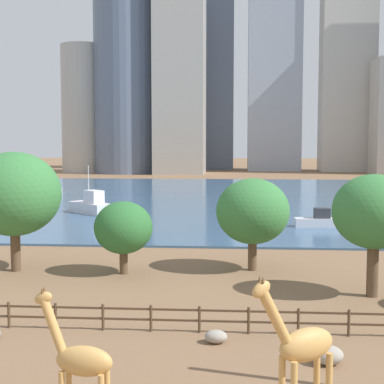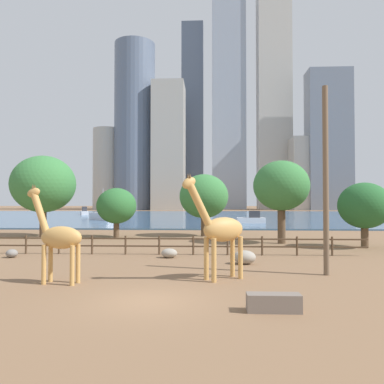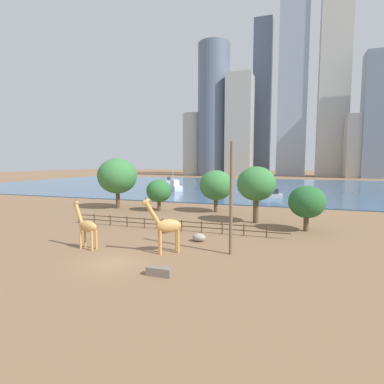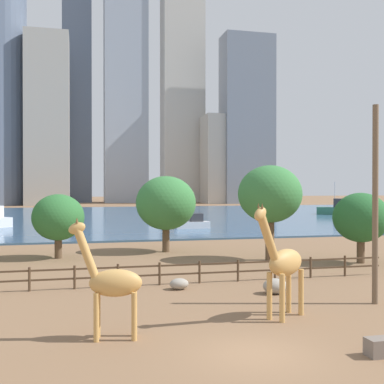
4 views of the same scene
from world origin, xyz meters
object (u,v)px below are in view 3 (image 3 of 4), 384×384
at_px(tree_right_tall, 159,191).
at_px(tree_right_small, 117,176).
at_px(feeding_trough, 159,272).
at_px(boat_sailboat, 169,181).
at_px(giraffe_companion, 87,226).
at_px(tree_left_small, 216,185).
at_px(boulder_small, 199,237).
at_px(giraffe_tall, 166,226).
at_px(boat_ferry, 174,187).
at_px(tree_center_broad, 256,184).
at_px(boulder_by_pole, 165,230).
at_px(boat_tug, 272,195).
at_px(utility_pole, 231,199).
at_px(boulder_near_fence, 85,225).
at_px(tree_left_large, 307,202).

relative_size(tree_right_tall, tree_right_small, 0.60).
bearing_deg(feeding_trough, boat_sailboat, 112.56).
bearing_deg(feeding_trough, giraffe_companion, 156.47).
bearing_deg(tree_left_small, boulder_small, -81.43).
bearing_deg(tree_left_small, boat_sailboat, 119.53).
height_order(giraffe_tall, boat_ferry, boat_ferry).
height_order(boulder_small, tree_right_tall, tree_right_tall).
height_order(tree_center_broad, boat_sailboat, tree_center_broad).
bearing_deg(boulder_by_pole, boat_tug, 75.19).
xyz_separation_m(tree_center_broad, tree_right_tall, (-15.87, 4.74, -1.82)).
height_order(boulder_small, boat_sailboat, boat_sailboat).
distance_m(utility_pole, tree_right_tall, 24.39).
bearing_deg(giraffe_tall, boulder_near_fence, -59.55).
relative_size(boulder_by_pole, tree_right_small, 0.12).
height_order(boulder_by_pole, feeding_trough, boulder_by_pole).
distance_m(boulder_small, boat_ferry, 51.95).
bearing_deg(tree_right_small, tree_right_tall, -2.10).
bearing_deg(tree_right_small, utility_pole, -39.53).
bearing_deg(giraffe_companion, tree_right_tall, -75.31).
relative_size(utility_pole, boat_sailboat, 1.85).
bearing_deg(tree_left_small, tree_right_tall, -168.56).
bearing_deg(tree_left_large, utility_pole, -119.96).
bearing_deg(boat_tug, boat_sailboat, -44.17).
distance_m(feeding_trough, tree_left_small, 27.48).
xyz_separation_m(boulder_by_pole, tree_left_small, (2.06, 15.31, 3.92)).
relative_size(boulder_near_fence, tree_left_large, 0.14).
xyz_separation_m(giraffe_tall, utility_pole, (5.37, 1.34, 2.41)).
distance_m(tree_left_large, boat_sailboat, 79.82).
bearing_deg(boat_tug, tree_right_tall, 52.03).
height_order(tree_right_tall, boat_sailboat, tree_right_tall).
relative_size(boulder_small, tree_left_small, 0.20).
bearing_deg(boulder_near_fence, boulder_small, -7.01).
distance_m(boulder_small, boat_tug, 38.13).
distance_m(giraffe_companion, tree_left_small, 24.08).
height_order(giraffe_tall, boulder_small, giraffe_tall).
distance_m(utility_pole, boulder_near_fence, 20.04).
distance_m(tree_left_small, tree_right_small, 16.87).
bearing_deg(boulder_near_fence, feeding_trough, -36.95).
xyz_separation_m(giraffe_tall, tree_center_broad, (5.85, 15.46, 2.68)).
bearing_deg(tree_left_large, boat_tug, 100.59).
distance_m(giraffe_companion, boat_sailboat, 83.73).
bearing_deg(tree_right_small, giraffe_companion, -64.14).
distance_m(utility_pole, tree_center_broad, 14.13).
bearing_deg(utility_pole, boat_ferry, 116.93).
distance_m(giraffe_companion, feeding_trough, 9.95).
xyz_separation_m(giraffe_tall, tree_right_tall, (-10.02, 20.20, 0.85)).
xyz_separation_m(feeding_trough, tree_center_broad, (4.21, 20.52, 4.75)).
bearing_deg(boulder_near_fence, tree_center_broad, 25.23).
distance_m(giraffe_tall, tree_center_broad, 16.75).
relative_size(tree_center_broad, boat_sailboat, 1.41).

